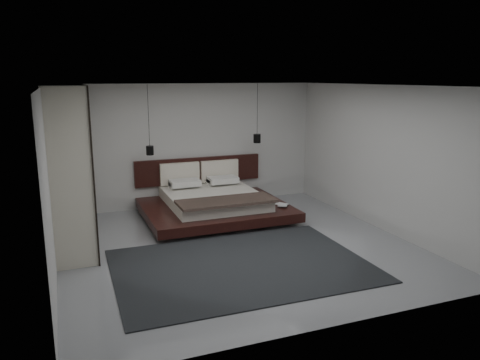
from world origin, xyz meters
name	(u,v)px	position (x,y,z in m)	size (l,w,h in m)	color
floor	(237,246)	(0.00, 0.00, 0.00)	(6.00, 6.00, 0.00)	gray
ceiling	(237,86)	(0.00, 0.00, 2.80)	(6.00, 6.00, 0.00)	white
wall_back	(190,145)	(0.00, 3.00, 1.40)	(6.00, 6.00, 0.00)	#B7B7B5
wall_front	(331,216)	(0.00, -3.00, 1.40)	(6.00, 6.00, 0.00)	#B7B7B5
wall_left	(49,183)	(-3.00, 0.00, 1.40)	(6.00, 6.00, 0.00)	#B7B7B5
wall_right	(381,158)	(3.00, 0.00, 1.40)	(6.00, 6.00, 0.00)	#B7B7B5
lattice_screen	(53,162)	(-2.95, 2.45, 1.30)	(0.05, 0.90, 2.60)	black
bed	(213,202)	(0.18, 1.90, 0.30)	(2.99, 2.48, 1.11)	black
book_lower	(279,205)	(1.41, 1.22, 0.29)	(0.20, 0.26, 0.02)	#99724C
book_upper	(278,205)	(1.38, 1.18, 0.31)	(0.19, 0.26, 0.02)	#99724C
pendant_left	(150,150)	(-1.05, 2.39, 1.44)	(0.16, 0.16, 1.47)	black
pendant_right	(257,138)	(1.41, 2.39, 1.57)	(0.17, 0.17, 1.33)	black
wardrobe	(68,165)	(-2.70, 1.37, 1.41)	(0.68, 2.87, 2.82)	beige
rug	(241,265)	(-0.26, -0.88, 0.01)	(3.97, 2.83, 0.02)	black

